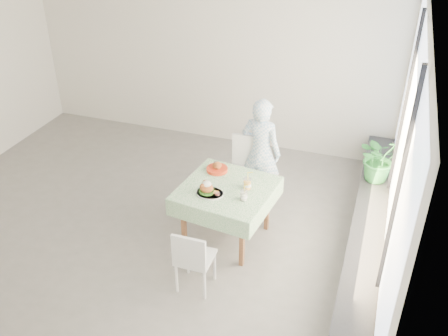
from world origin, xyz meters
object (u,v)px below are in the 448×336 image
at_px(potted_plant, 380,158).
at_px(chair_far, 245,186).
at_px(chair_near, 195,269).
at_px(cafe_table, 227,207).
at_px(juice_cup_orange, 247,184).
at_px(main_dish, 208,190).
at_px(diner, 261,152).

bearing_deg(potted_plant, chair_far, -165.93).
bearing_deg(chair_near, cafe_table, 87.19).
distance_m(chair_far, potted_plant, 1.78).
relative_size(chair_far, chair_near, 1.22).
bearing_deg(cafe_table, chair_near, -92.81).
xyz_separation_m(chair_far, juice_cup_orange, (0.24, -0.72, 0.51)).
xyz_separation_m(chair_far, potted_plant, (1.65, 0.41, 0.51)).
distance_m(cafe_table, juice_cup_orange, 0.42).
distance_m(chair_far, juice_cup_orange, 0.91).
relative_size(chair_near, main_dish, 2.42).
relative_size(chair_far, diner, 0.64).
relative_size(chair_far, juice_cup_orange, 3.44).
height_order(main_dish, potted_plant, potted_plant).
distance_m(diner, potted_plant, 1.52).
distance_m(diner, main_dish, 1.17).
bearing_deg(juice_cup_orange, main_dish, -147.90).
height_order(cafe_table, main_dish, main_dish).
height_order(chair_near, juice_cup_orange, juice_cup_orange).
bearing_deg(chair_near, potted_plant, 51.07).
height_order(chair_near, diner, diner).
xyz_separation_m(chair_far, main_dish, (-0.16, -0.96, 0.50)).
relative_size(cafe_table, chair_far, 1.21).
xyz_separation_m(cafe_table, potted_plant, (1.65, 1.18, 0.35)).
bearing_deg(chair_near, juice_cup_orange, 73.83).
relative_size(juice_cup_orange, potted_plant, 0.45).
distance_m(chair_near, diner, 1.93).
relative_size(cafe_table, main_dish, 3.57).
bearing_deg(potted_plant, juice_cup_orange, -141.37).
relative_size(chair_near, juice_cup_orange, 2.82).
distance_m(cafe_table, diner, 0.99).
bearing_deg(diner, potted_plant, -162.08).
height_order(chair_far, juice_cup_orange, juice_cup_orange).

